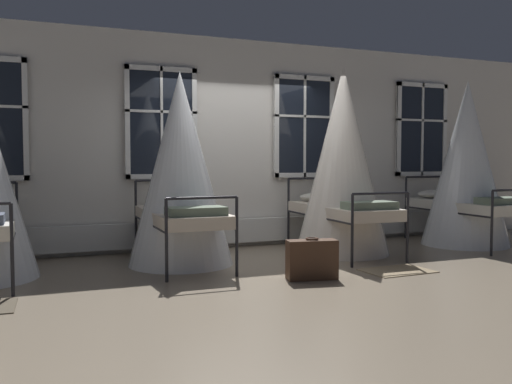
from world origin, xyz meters
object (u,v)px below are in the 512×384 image
object	(u,v)px
cot_fourth	(466,166)
suitcase_dark	(312,259)
cot_second	(180,172)
cot_third	(343,163)

from	to	relation	value
cot_fourth	suitcase_dark	size ratio (longest dim) A/B	4.37
cot_second	cot_third	xyz separation A→B (m)	(2.33, -0.04, 0.10)
cot_second	cot_fourth	bearing A→B (deg)	-90.72
cot_second	cot_fourth	distance (m)	4.54
cot_second	cot_third	size ratio (longest dim) A/B	0.92
cot_third	cot_fourth	bearing A→B (deg)	-89.08
cot_second	cot_fourth	xyz separation A→B (m)	(4.54, -0.07, 0.06)
cot_third	cot_fourth	distance (m)	2.21
cot_second	cot_third	bearing A→B (deg)	-90.95
cot_fourth	cot_third	bearing A→B (deg)	90.45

